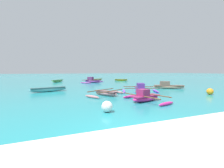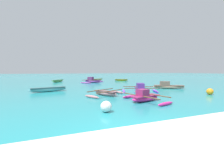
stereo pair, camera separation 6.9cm
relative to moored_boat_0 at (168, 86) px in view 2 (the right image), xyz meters
name	(u,v)px [view 2 (the right image)]	position (x,y,z in m)	size (l,w,h in m)	color
ground_plane	(148,141)	(-9.62, -10.04, -0.29)	(240.00, 240.00, 0.00)	teal
moored_boat_0	(168,86)	(0.00, 0.00, 0.00)	(3.49, 2.15, 0.83)	tan
moored_boat_1	(145,97)	(-6.50, -5.17, -0.02)	(2.44, 3.51, 0.82)	#E62A88
moored_boat_2	(121,80)	(0.49, 13.82, -0.09)	(2.58, 2.00, 0.37)	#979718
moored_boat_3	(48,89)	(-12.63, 2.16, -0.05)	(3.48, 1.36, 0.44)	#5AA7AC
moored_boat_4	(92,81)	(-5.94, 11.84, 0.03)	(4.60, 4.53, 0.98)	purple
moored_boat_5	(97,80)	(-4.00, 16.05, -0.06)	(3.16, 2.30, 0.42)	#85B753
moored_boat_6	(58,81)	(-11.50, 14.98, -0.06)	(2.23, 2.78, 0.43)	#5AAA59
moored_boat_7	(140,89)	(-4.50, -1.25, 0.00)	(3.77, 3.37, 0.88)	#8742DF
moored_boat_8	(106,93)	(-8.17, -1.95, -0.09)	(3.61, 2.92, 0.44)	#BC797E
mooring_buoy_0	(106,107)	(-9.75, -6.72, -0.02)	(0.55, 0.55, 0.55)	white
mooring_buoy_1	(210,91)	(0.19, -4.80, -0.02)	(0.54, 0.54, 0.54)	orange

